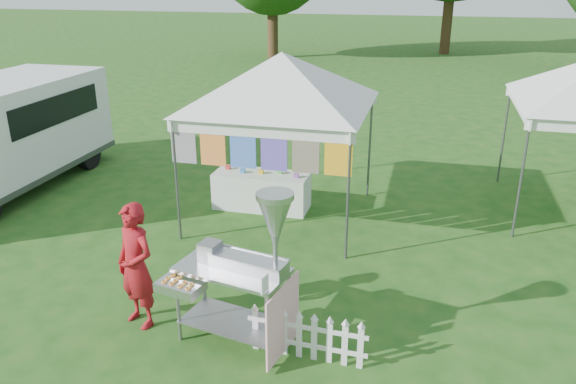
# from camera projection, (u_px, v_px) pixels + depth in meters

# --- Properties ---
(ground) EXTENTS (120.00, 120.00, 0.00)m
(ground) POSITION_uv_depth(u_px,v_px,m) (214.00, 318.00, 7.39)
(ground) COLOR #194C15
(ground) RESTS_ON ground
(canopy_main) EXTENTS (4.24, 4.24, 3.45)m
(canopy_main) POSITION_uv_depth(u_px,v_px,m) (282.00, 53.00, 9.46)
(canopy_main) COLOR #59595E
(canopy_main) RESTS_ON ground
(donut_cart) EXTENTS (1.60, 0.99, 2.03)m
(donut_cart) POSITION_uv_depth(u_px,v_px,m) (247.00, 258.00, 6.40)
(donut_cart) COLOR gray
(donut_cart) RESTS_ON ground
(vendor) EXTENTS (0.71, 0.61, 1.65)m
(vendor) POSITION_uv_depth(u_px,v_px,m) (136.00, 266.00, 6.99)
(vendor) COLOR maroon
(vendor) RESTS_ON ground
(cargo_van) EXTENTS (2.19, 5.33, 2.20)m
(cargo_van) POSITION_uv_depth(u_px,v_px,m) (0.00, 133.00, 11.46)
(cargo_van) COLOR silver
(cargo_van) RESTS_ON ground
(picket_fence) EXTENTS (1.44, 0.08, 0.56)m
(picket_fence) POSITION_uv_depth(u_px,v_px,m) (307.00, 337.00, 6.51)
(picket_fence) COLOR silver
(picket_fence) RESTS_ON ground
(display_table) EXTENTS (1.80, 0.70, 0.70)m
(display_table) POSITION_uv_depth(u_px,v_px,m) (262.00, 191.00, 10.75)
(display_table) COLOR white
(display_table) RESTS_ON ground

